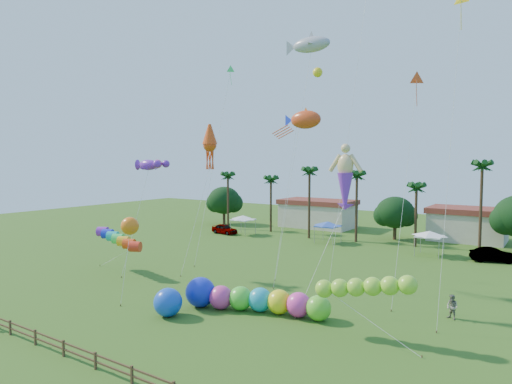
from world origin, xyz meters
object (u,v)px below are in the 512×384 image
Objects in this scene: caterpillar_inflatable at (251,299)px; blue_ball at (168,302)px; spectator_b at (452,307)px; car_b at (494,255)px; car_a at (225,229)px.

blue_ball is at bearing -152.09° from caterpillar_inflatable.
spectator_b is 0.16× the size of caterpillar_inflatable.
blue_ball is at bearing 133.85° from car_b.
spectator_b is 14.88m from caterpillar_inflatable.
car_b is at bearing 62.32° from blue_ball.
car_b is at bearing 118.30° from spectator_b.
car_a is 0.94× the size of car_b.
blue_ball is at bearing -119.21° from spectator_b.
car_a is 0.40× the size of caterpillar_inflatable.
car_a is at bearing 115.36° from caterpillar_inflatable.
caterpillar_inflatable is at bearing 137.39° from car_b.
car_b is 32.53m from caterpillar_inflatable.
spectator_b is (-0.10, -22.81, 0.11)m from car_b.
car_b is 22.81m from spectator_b.
blue_ball is (20.05, -32.58, 0.28)m from car_a.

